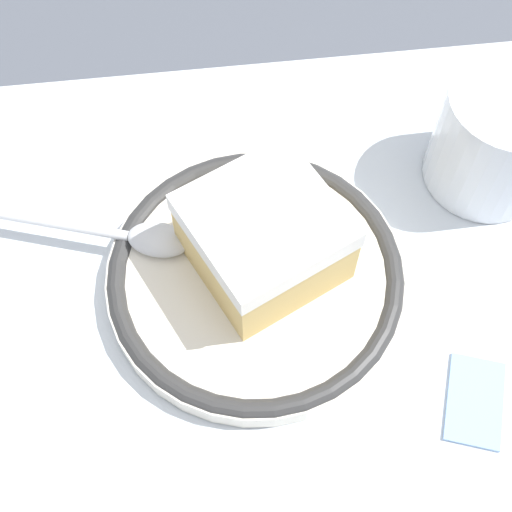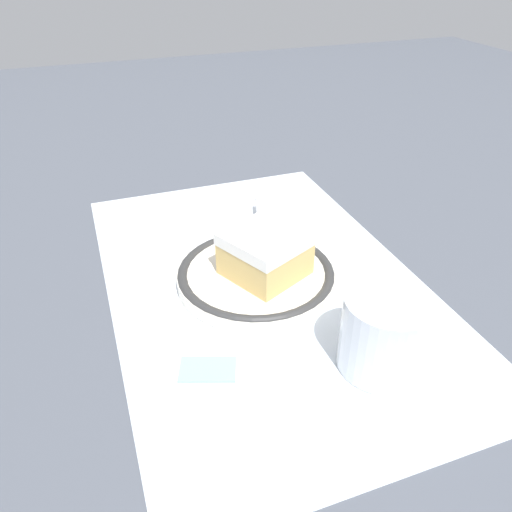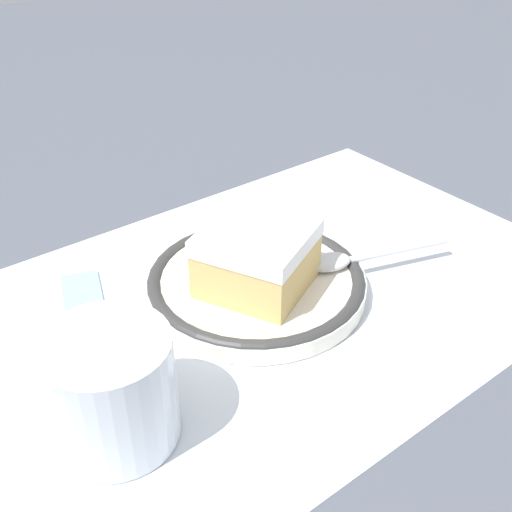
{
  "view_description": "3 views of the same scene",
  "coord_description": "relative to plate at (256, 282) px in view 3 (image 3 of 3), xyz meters",
  "views": [
    {
      "loc": [
        -0.02,
        -0.2,
        0.38
      ],
      "look_at": [
        0.0,
        -0.01,
        0.04
      ],
      "focal_mm": 50.34,
      "sensor_mm": 36.0,
      "label": 1
    },
    {
      "loc": [
        0.42,
        -0.16,
        0.33
      ],
      "look_at": [
        0.0,
        -0.01,
        0.04
      ],
      "focal_mm": 35.01,
      "sensor_mm": 36.0,
      "label": 2
    },
    {
      "loc": [
        0.25,
        0.31,
        0.3
      ],
      "look_at": [
        0.0,
        -0.01,
        0.04
      ],
      "focal_mm": 44.5,
      "sensor_mm": 36.0,
      "label": 3
    }
  ],
  "objects": [
    {
      "name": "ground_plane",
      "position": [
        -0.0,
        0.01,
        -0.01
      ],
      "size": [
        2.4,
        2.4,
        0.0
      ],
      "primitive_type": "plane",
      "color": "#4C515B"
    },
    {
      "name": "placemat",
      "position": [
        -0.0,
        0.01,
        -0.01
      ],
      "size": [
        0.52,
        0.33,
        0.0
      ],
      "primitive_type": "cube",
      "color": "silver",
      "rests_on": "ground_plane"
    },
    {
      "name": "plate",
      "position": [
        0.0,
        0.0,
        0.0
      ],
      "size": [
        0.17,
        0.17,
        0.02
      ],
      "color": "silver",
      "rests_on": "placemat"
    },
    {
      "name": "cake_slice",
      "position": [
        0.01,
        0.01,
        0.03
      ],
      "size": [
        0.1,
        0.1,
        0.05
      ],
      "color": "#DBB76B",
      "rests_on": "plate"
    },
    {
      "name": "spoon",
      "position": [
        -0.07,
        0.03,
        0.01
      ],
      "size": [
        0.13,
        0.05,
        0.01
      ],
      "color": "silver",
      "rests_on": "plate"
    },
    {
      "name": "cup",
      "position": [
        0.15,
        0.06,
        0.02
      ],
      "size": [
        0.08,
        0.08,
        0.07
      ],
      "color": "silver",
      "rests_on": "placemat"
    },
    {
      "name": "sugar_packet",
      "position": [
        0.11,
        -0.09,
        -0.01
      ],
      "size": [
        0.05,
        0.06,
        0.01
      ],
      "primitive_type": "cube",
      "rotation": [
        0.0,
        0.0,
        4.37
      ],
      "color": "#8CB2E0",
      "rests_on": "placemat"
    }
  ]
}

